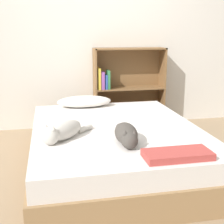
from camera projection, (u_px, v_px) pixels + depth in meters
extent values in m
plane|color=#997F60|center=(115.00, 166.00, 3.00)|extent=(8.00, 8.00, 0.00)
cube|color=silver|center=(92.00, 32.00, 4.03)|extent=(8.00, 0.06, 2.50)
cube|color=#99754C|center=(115.00, 155.00, 2.97)|extent=(1.55, 2.00, 0.24)
cube|color=silver|center=(115.00, 135.00, 2.92)|extent=(1.50, 1.94, 0.16)
ellipsoid|color=white|center=(84.00, 101.00, 3.63)|extent=(0.63, 0.28, 0.13)
ellipsoid|color=beige|center=(64.00, 130.00, 2.54)|extent=(0.37, 0.36, 0.16)
sphere|color=beige|center=(50.00, 136.00, 2.41)|extent=(0.14, 0.14, 0.14)
cone|color=beige|center=(53.00, 128.00, 2.37)|extent=(0.04, 0.04, 0.03)
cone|color=beige|center=(46.00, 126.00, 2.42)|extent=(0.04, 0.04, 0.03)
cylinder|color=beige|center=(85.00, 129.00, 2.75)|extent=(0.16, 0.15, 0.05)
ellipsoid|color=#47423D|center=(126.00, 133.00, 2.46)|extent=(0.20, 0.36, 0.15)
sphere|color=#47423D|center=(130.00, 141.00, 2.32)|extent=(0.13, 0.13, 0.13)
cone|color=#47423D|center=(134.00, 132.00, 2.31)|extent=(0.04, 0.04, 0.03)
cone|color=#47423D|center=(125.00, 132.00, 2.30)|extent=(0.04, 0.04, 0.03)
cylinder|color=#47423D|center=(121.00, 129.00, 2.70)|extent=(0.07, 0.16, 0.06)
cube|color=brown|center=(95.00, 89.00, 4.05)|extent=(0.02, 0.26, 1.05)
cube|color=brown|center=(162.00, 87.00, 4.22)|extent=(0.02, 0.26, 1.05)
cube|color=brown|center=(129.00, 125.00, 4.27)|extent=(0.93, 0.26, 0.02)
cube|color=brown|center=(130.00, 49.00, 4.01)|extent=(0.93, 0.26, 0.02)
cube|color=brown|center=(129.00, 88.00, 4.14)|extent=(0.89, 0.26, 0.02)
cube|color=brown|center=(127.00, 87.00, 4.25)|extent=(0.93, 0.02, 1.05)
cube|color=gold|center=(99.00, 79.00, 3.98)|extent=(0.03, 0.16, 0.27)
cube|color=#8C4C99|center=(102.00, 80.00, 4.00)|extent=(0.04, 0.16, 0.22)
cube|color=#2D519E|center=(106.00, 82.00, 4.01)|extent=(0.03, 0.16, 0.18)
cube|color=#337F47|center=(108.00, 80.00, 4.01)|extent=(0.03, 0.16, 0.24)
cube|color=#B2423D|center=(177.00, 155.00, 2.17)|extent=(0.47, 0.21, 0.05)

